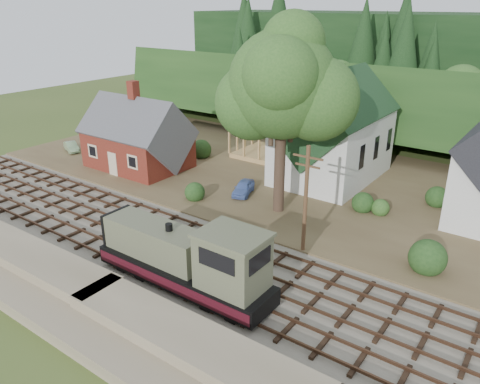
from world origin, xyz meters
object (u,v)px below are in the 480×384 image
Objects in this scene: locomotive at (188,260)px; patio_set at (126,155)px; car_blue at (243,188)px; car_green at (71,147)px.

locomotive is 5.27× the size of patio_set.
locomotive is 3.38× the size of car_blue.
car_blue is at bearing 11.13° from patio_set.
car_blue is at bearing 113.00° from locomotive.
locomotive reaches higher than patio_set.
patio_set is (-12.74, -2.51, 1.34)m from car_blue.
car_green is at bearing 156.54° from locomotive.
patio_set is (-18.76, 11.66, 0.11)m from locomotive.
patio_set is at bearing 148.13° from locomotive.
car_blue is (-6.01, 14.17, -1.23)m from locomotive.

